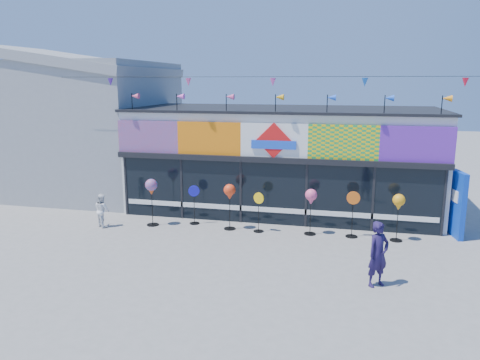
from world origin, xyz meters
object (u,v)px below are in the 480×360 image
(child, at_px, (102,210))
(adult_man, at_px, (378,254))
(spinner_0, at_px, (151,188))
(spinner_1, at_px, (194,204))
(spinner_4, at_px, (311,198))
(spinner_3, at_px, (259,211))
(spinner_6, at_px, (399,204))
(spinner_2, at_px, (230,193))
(spinner_5, at_px, (353,213))
(blue_sign, at_px, (457,204))

(child, bearing_deg, adult_man, -163.85)
(spinner_0, height_order, spinner_1, spinner_0)
(spinner_4, distance_m, child, 7.46)
(spinner_3, bearing_deg, spinner_1, 171.44)
(spinner_3, bearing_deg, spinner_6, 1.11)
(child, bearing_deg, spinner_6, -142.05)
(spinner_2, bearing_deg, spinner_5, 1.50)
(spinner_1, height_order, adult_man, adult_man)
(spinner_1, height_order, spinner_4, spinner_4)
(spinner_2, distance_m, spinner_4, 2.83)
(spinner_2, distance_m, spinner_5, 4.25)
(spinner_2, height_order, spinner_3, spinner_2)
(spinner_2, bearing_deg, spinner_3, -2.71)
(spinner_3, relative_size, child, 1.17)
(adult_man, bearing_deg, spinner_0, 116.26)
(spinner_5, distance_m, spinner_6, 1.50)
(spinner_1, bearing_deg, spinner_0, -160.25)
(spinner_1, height_order, spinner_6, spinner_6)
(spinner_1, height_order, spinner_2, spinner_2)
(adult_man, distance_m, child, 9.85)
(spinner_2, bearing_deg, spinner_1, 167.24)
(blue_sign, xyz_separation_m, spinner_1, (-9.04, -0.66, -0.36))
(spinner_6, bearing_deg, spinner_0, -178.45)
(spinner_0, distance_m, spinner_3, 3.96)
(spinner_2, distance_m, adult_man, 6.10)
(blue_sign, relative_size, spinner_3, 1.59)
(spinner_4, relative_size, spinner_5, 1.01)
(blue_sign, bearing_deg, adult_man, -130.47)
(spinner_1, bearing_deg, spinner_2, -12.76)
(spinner_4, height_order, child, spinner_4)
(spinner_4, bearing_deg, spinner_5, 1.64)
(adult_man, bearing_deg, spinner_6, 38.41)
(spinner_1, bearing_deg, child, -161.33)
(blue_sign, xyz_separation_m, spinner_4, (-4.79, -0.91, 0.15))
(spinner_1, relative_size, spinner_3, 1.03)
(blue_sign, height_order, spinner_3, blue_sign)
(blue_sign, bearing_deg, spinner_6, -164.13)
(spinner_0, relative_size, spinner_6, 1.09)
(spinner_0, distance_m, spinner_6, 8.51)
(spinner_3, relative_size, adult_man, 0.82)
(blue_sign, relative_size, spinner_2, 1.36)
(blue_sign, distance_m, spinner_6, 2.18)
(spinner_0, bearing_deg, spinner_1, 19.75)
(spinner_6, bearing_deg, spinner_5, 177.16)
(adult_man, xyz_separation_m, child, (-9.39, 2.95, -0.25))
(blue_sign, relative_size, child, 1.85)
(spinner_5, relative_size, adult_man, 0.92)
(blue_sign, bearing_deg, spinner_2, 177.62)
(spinner_1, relative_size, spinner_5, 0.92)
(spinner_3, xyz_separation_m, child, (-5.60, -0.69, -0.14))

